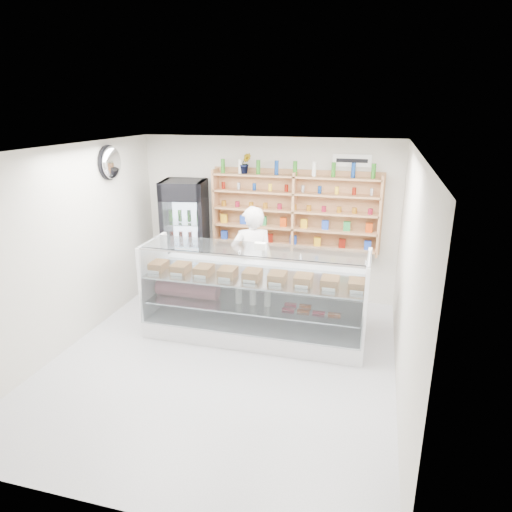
% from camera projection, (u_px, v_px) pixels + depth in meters
% --- Properties ---
extents(room, '(5.00, 5.00, 5.00)m').
position_uv_depth(room, '(220.00, 263.00, 5.73)').
color(room, '#BCBCC1').
rests_on(room, ground).
extents(display_counter, '(3.21, 0.96, 1.40)m').
position_uv_depth(display_counter, '(254.00, 313.00, 6.72)').
color(display_counter, white).
rests_on(display_counter, floor).
extents(shop_worker, '(0.79, 0.67, 1.84)m').
position_uv_depth(shop_worker, '(252.00, 263.00, 7.23)').
color(shop_worker, silver).
rests_on(shop_worker, floor).
extents(drinks_cooler, '(0.86, 0.84, 2.07)m').
position_uv_depth(drinks_cooler, '(186.00, 238.00, 8.15)').
color(drinks_cooler, black).
rests_on(drinks_cooler, floor).
extents(wall_shelving, '(2.84, 0.28, 1.33)m').
position_uv_depth(wall_shelving, '(294.00, 211.00, 7.69)').
color(wall_shelving, tan).
rests_on(wall_shelving, back_wall).
extents(potted_plant, '(0.23, 0.21, 0.34)m').
position_uv_depth(potted_plant, '(245.00, 163.00, 7.66)').
color(potted_plant, '#1E6626').
rests_on(potted_plant, wall_shelving).
extents(security_mirror, '(0.15, 0.50, 0.50)m').
position_uv_depth(security_mirror, '(112.00, 163.00, 7.04)').
color(security_mirror, silver).
rests_on(security_mirror, left_wall).
extents(wall_sign, '(0.62, 0.03, 0.20)m').
position_uv_depth(wall_sign, '(352.00, 161.00, 7.32)').
color(wall_sign, white).
rests_on(wall_sign, back_wall).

